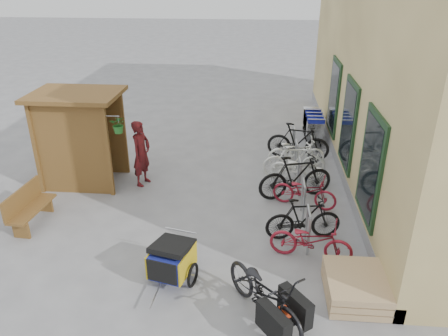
# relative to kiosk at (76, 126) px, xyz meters

# --- Properties ---
(ground) EXTENTS (80.00, 80.00, 0.00)m
(ground) POSITION_rel_kiosk_xyz_m (3.28, -2.47, -1.55)
(ground) COLOR gray
(kiosk) EXTENTS (2.49, 1.65, 2.40)m
(kiosk) POSITION_rel_kiosk_xyz_m (0.00, 0.00, 0.00)
(kiosk) COLOR brown
(kiosk) RESTS_ON ground
(bike_rack) EXTENTS (0.05, 5.35, 0.86)m
(bike_rack) POSITION_rel_kiosk_xyz_m (5.58, -0.07, -1.04)
(bike_rack) COLOR #A5A8AD
(bike_rack) RESTS_ON ground
(pallet_stack) EXTENTS (1.00, 1.20, 0.40)m
(pallet_stack) POSITION_rel_kiosk_xyz_m (6.28, -3.87, -1.34)
(pallet_stack) COLOR tan
(pallet_stack) RESTS_ON ground
(bench) EXTENTS (0.52, 1.39, 0.86)m
(bench) POSITION_rel_kiosk_xyz_m (-0.39, -2.09, -1.11)
(bench) COLOR brown
(bench) RESTS_ON ground
(shopping_carts) EXTENTS (0.54, 1.81, 0.96)m
(shopping_carts) POSITION_rel_kiosk_xyz_m (6.28, 3.75, -0.99)
(shopping_carts) COLOR silver
(shopping_carts) RESTS_ON ground
(child_trailer) EXTENTS (0.93, 1.46, 0.84)m
(child_trailer) POSITION_rel_kiosk_xyz_m (3.08, -3.70, -1.09)
(child_trailer) COLOR navy
(child_trailer) RESTS_ON ground
(cargo_bike) EXTENTS (1.68, 1.94, 1.01)m
(cargo_bike) POSITION_rel_kiosk_xyz_m (4.74, -4.51, -1.05)
(cargo_bike) COLOR black
(cargo_bike) RESTS_ON ground
(person_kiosk) EXTENTS (0.59, 0.72, 1.71)m
(person_kiosk) POSITION_rel_kiosk_xyz_m (1.59, 0.03, -0.70)
(person_kiosk) COLOR maroon
(person_kiosk) RESTS_ON ground
(bike_0) EXTENTS (1.67, 0.88, 0.83)m
(bike_0) POSITION_rel_kiosk_xyz_m (5.61, -2.84, -1.13)
(bike_0) COLOR maroon
(bike_0) RESTS_ON ground
(bike_1) EXTENTS (1.63, 0.71, 0.95)m
(bike_1) POSITION_rel_kiosk_xyz_m (5.51, -2.16, -1.08)
(bike_1) COLOR black
(bike_1) RESTS_ON ground
(bike_2) EXTENTS (1.60, 0.96, 0.79)m
(bike_2) POSITION_rel_kiosk_xyz_m (5.65, -0.80, -1.15)
(bike_2) COLOR maroon
(bike_2) RESTS_ON ground
(bike_3) EXTENTS (1.92, 1.06, 1.11)m
(bike_3) POSITION_rel_kiosk_xyz_m (5.46, -0.39, -1.00)
(bike_3) COLOR black
(bike_3) RESTS_ON ground
(bike_4) EXTENTS (1.61, 0.94, 0.80)m
(bike_4) POSITION_rel_kiosk_xyz_m (5.62, 0.44, -1.15)
(bike_4) COLOR white
(bike_4) RESTS_ON ground
(bike_5) EXTENTS (1.71, 0.63, 1.00)m
(bike_5) POSITION_rel_kiosk_xyz_m (5.49, 0.69, -1.05)
(bike_5) COLOR white
(bike_5) RESTS_ON ground
(bike_6) EXTENTS (1.62, 0.67, 0.83)m
(bike_6) POSITION_rel_kiosk_xyz_m (5.61, 1.49, -1.14)
(bike_6) COLOR white
(bike_6) RESTS_ON ground
(bike_7) EXTENTS (1.87, 0.84, 1.08)m
(bike_7) POSITION_rel_kiosk_xyz_m (5.69, 2.00, -1.01)
(bike_7) COLOR black
(bike_7) RESTS_ON ground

